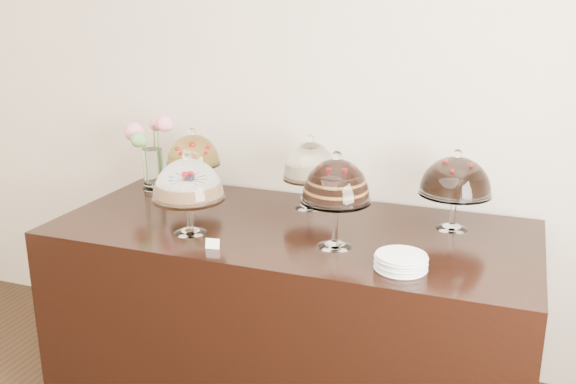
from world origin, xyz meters
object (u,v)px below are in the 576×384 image
(display_counter, at_px, (292,314))
(cake_stand_dark_choco, at_px, (456,179))
(cake_stand_fruit_tart, at_px, (193,153))
(flower_vase, at_px, (149,148))
(cake_stand_choco_layer, at_px, (336,184))
(plate_stack, at_px, (401,262))
(cake_stand_cheesecake, at_px, (310,164))
(cake_stand_sugar_sponge, at_px, (188,183))

(display_counter, height_order, cake_stand_dark_choco, cake_stand_dark_choco)
(cake_stand_fruit_tart, height_order, flower_vase, flower_vase)
(cake_stand_choco_layer, relative_size, cake_stand_dark_choco, 1.12)
(plate_stack, bearing_deg, cake_stand_choco_layer, 155.18)
(cake_stand_cheesecake, xyz_separation_m, cake_stand_fruit_tart, (-0.64, -0.03, 0.01))
(cake_stand_cheesecake, bearing_deg, cake_stand_fruit_tart, -177.67)
(cake_stand_sugar_sponge, height_order, flower_vase, flower_vase)
(cake_stand_sugar_sponge, bearing_deg, cake_stand_choco_layer, 5.94)
(cake_stand_choco_layer, height_order, cake_stand_fruit_tart, cake_stand_choco_layer)
(cake_stand_fruit_tart, xyz_separation_m, plate_stack, (1.21, -0.58, -0.20))
(cake_stand_dark_choco, height_order, cake_stand_fruit_tart, cake_stand_dark_choco)
(cake_stand_cheesecake, bearing_deg, display_counter, -88.04)
(cake_stand_choco_layer, bearing_deg, cake_stand_sugar_sponge, -174.06)
(flower_vase, xyz_separation_m, plate_stack, (1.50, -0.62, -0.19))
(display_counter, height_order, cake_stand_cheesecake, cake_stand_cheesecake)
(flower_vase, bearing_deg, display_counter, -18.04)
(display_counter, xyz_separation_m, cake_stand_sugar_sponge, (-0.40, -0.24, 0.68))
(display_counter, relative_size, cake_stand_fruit_tart, 5.98)
(cake_stand_dark_choco, distance_m, flower_vase, 1.64)
(cake_stand_sugar_sponge, xyz_separation_m, cake_stand_choco_layer, (0.66, 0.07, 0.04))
(cake_stand_cheesecake, bearing_deg, cake_stand_sugar_sponge, -126.52)
(cake_stand_fruit_tart, bearing_deg, cake_stand_choco_layer, -25.58)
(display_counter, xyz_separation_m, flower_vase, (-0.94, 0.31, 0.68))
(display_counter, bearing_deg, cake_stand_fruit_tart, 157.80)
(cake_stand_cheesecake, bearing_deg, plate_stack, -46.26)
(cake_stand_sugar_sponge, relative_size, cake_stand_dark_choco, 1.01)
(cake_stand_choco_layer, relative_size, plate_stack, 2.07)
(cake_stand_cheesecake, height_order, flower_vase, flower_vase)
(cake_stand_sugar_sponge, xyz_separation_m, plate_stack, (0.97, -0.07, -0.20))
(display_counter, bearing_deg, cake_stand_choco_layer, -33.31)
(cake_stand_cheesecake, bearing_deg, flower_vase, 179.03)
(cake_stand_sugar_sponge, relative_size, plate_stack, 1.86)
(cake_stand_fruit_tart, xyz_separation_m, flower_vase, (-0.29, 0.04, -0.01))
(cake_stand_fruit_tart, distance_m, flower_vase, 0.29)
(display_counter, relative_size, cake_stand_cheesecake, 5.86)
(display_counter, relative_size, plate_stack, 10.89)
(display_counter, relative_size, cake_stand_dark_choco, 5.91)
(cake_stand_dark_choco, relative_size, cake_stand_fruit_tart, 1.01)
(cake_stand_dark_choco, xyz_separation_m, cake_stand_fruit_tart, (-1.34, 0.04, -0.00))
(cake_stand_fruit_tart, bearing_deg, flower_vase, 171.86)
(plate_stack, bearing_deg, flower_vase, 157.69)
(cake_stand_dark_choco, xyz_separation_m, flower_vase, (-1.64, 0.08, -0.01))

